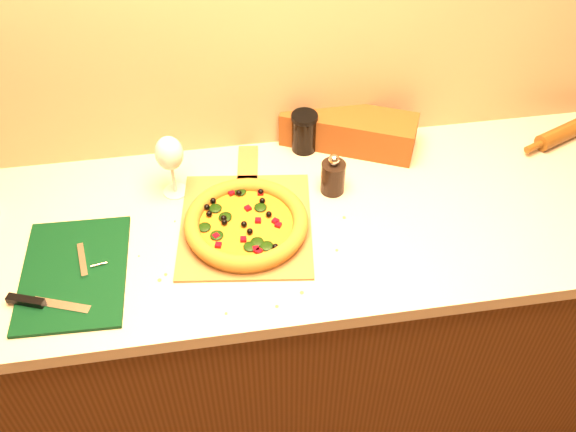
# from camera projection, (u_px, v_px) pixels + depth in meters

# --- Properties ---
(cabinet) EXTENTS (2.80, 0.65, 0.86)m
(cabinet) POSITION_uv_depth(u_px,v_px,m) (284.00, 323.00, 2.02)
(cabinet) COLOR #4B2910
(cabinet) RESTS_ON ground
(countertop) EXTENTS (2.84, 0.68, 0.04)m
(countertop) POSITION_uv_depth(u_px,v_px,m) (283.00, 224.00, 1.70)
(countertop) COLOR #BCAD93
(countertop) RESTS_ON cabinet
(pizza_peel) EXTENTS (0.39, 0.53, 0.01)m
(pizza_peel) POSITION_uv_depth(u_px,v_px,m) (246.00, 220.00, 1.68)
(pizza_peel) COLOR brown
(pizza_peel) RESTS_ON countertop
(pizza) EXTENTS (0.32, 0.32, 0.05)m
(pizza) POSITION_uv_depth(u_px,v_px,m) (246.00, 223.00, 1.64)
(pizza) COLOR #BA792E
(pizza) RESTS_ON pizza_peel
(cutting_board) EXTENTS (0.28, 0.36, 0.03)m
(cutting_board) POSITION_uv_depth(u_px,v_px,m) (73.00, 274.00, 1.55)
(cutting_board) COLOR black
(cutting_board) RESTS_ON countertop
(bottle_cap) EXTENTS (0.03, 0.03, 0.01)m
(bottle_cap) POSITION_uv_depth(u_px,v_px,m) (216.00, 272.00, 1.56)
(bottle_cap) COLOR black
(bottle_cap) RESTS_ON countertop
(pepper_grinder) EXTENTS (0.07, 0.07, 0.12)m
(pepper_grinder) POSITION_uv_depth(u_px,v_px,m) (333.00, 176.00, 1.73)
(pepper_grinder) COLOR black
(pepper_grinder) RESTS_ON countertop
(rolling_pin) EXTENTS (0.35, 0.16, 0.05)m
(rolling_pin) POSITION_uv_depth(u_px,v_px,m) (570.00, 130.00, 1.92)
(rolling_pin) COLOR #55310E
(rolling_pin) RESTS_ON countertop
(bread_bag) EXTENTS (0.41, 0.28, 0.11)m
(bread_bag) POSITION_uv_depth(u_px,v_px,m) (348.00, 129.00, 1.87)
(bread_bag) COLOR brown
(bread_bag) RESTS_ON countertop
(wine_glass) EXTENTS (0.08, 0.08, 0.19)m
(wine_glass) POSITION_uv_depth(u_px,v_px,m) (169.00, 155.00, 1.67)
(wine_glass) COLOR silver
(wine_glass) RESTS_ON countertop
(dark_jar) EXTENTS (0.08, 0.08, 0.12)m
(dark_jar) POSITION_uv_depth(u_px,v_px,m) (304.00, 132.00, 1.85)
(dark_jar) COLOR black
(dark_jar) RESTS_ON countertop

